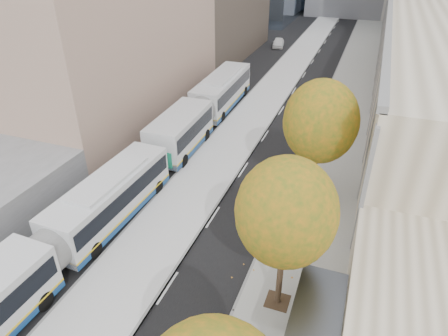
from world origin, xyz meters
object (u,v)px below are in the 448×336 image
at_px(bus_near, 67,236).
at_px(bus_far, 207,106).
at_px(distant_car, 278,43).
at_px(bus_shelter, 321,318).

distance_m(bus_near, bus_far, 18.69).
bearing_deg(bus_near, bus_far, 91.71).
relative_size(bus_near, bus_far, 0.91).
distance_m(bus_far, distant_car, 29.52).
height_order(bus_near, bus_far, bus_far).
distance_m(bus_near, distant_car, 48.19).
relative_size(bus_far, distant_car, 4.77).
relative_size(bus_shelter, bus_far, 0.24).
xyz_separation_m(bus_shelter, bus_near, (-13.04, 1.11, -0.66)).
distance_m(bus_shelter, distant_car, 51.15).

